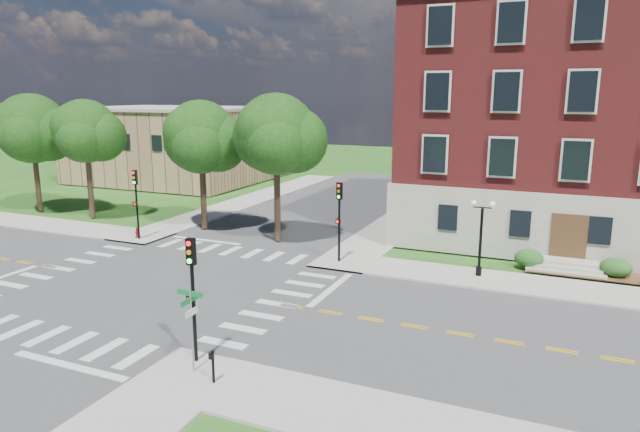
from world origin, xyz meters
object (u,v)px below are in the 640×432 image
at_px(traffic_signal_ne, 339,211).
at_px(street_sign_pole, 191,315).
at_px(twin_lamp_west, 481,233).
at_px(fire_hydrant, 138,233).
at_px(traffic_signal_se, 192,284).
at_px(traffic_signal_nw, 136,195).
at_px(push_button_post, 213,365).

height_order(traffic_signal_ne, street_sign_pole, traffic_signal_ne).
distance_m(twin_lamp_west, fire_hydrant, 23.27).
xyz_separation_m(twin_lamp_west, street_sign_pole, (-7.87, -15.57, -0.21)).
xyz_separation_m(traffic_signal_se, traffic_signal_nw, (-14.57, 13.70, 0.00)).
height_order(traffic_signal_se, twin_lamp_west, traffic_signal_se).
bearing_deg(fire_hydrant, twin_lamp_west, 2.28).
xyz_separation_m(traffic_signal_nw, push_button_post, (16.13, -14.86, -2.39)).
distance_m(traffic_signal_se, street_sign_pole, 1.21).
bearing_deg(traffic_signal_nw, push_button_post, -42.66).
bearing_deg(traffic_signal_nw, twin_lamp_west, 2.88).
height_order(traffic_signal_se, push_button_post, traffic_signal_se).
height_order(traffic_signal_nw, twin_lamp_west, traffic_signal_nw).
bearing_deg(traffic_signal_se, street_sign_pole, -59.39).
relative_size(traffic_signal_se, push_button_post, 4.00).
bearing_deg(push_button_post, traffic_signal_se, 143.40).
height_order(twin_lamp_west, fire_hydrant, twin_lamp_west).
xyz_separation_m(street_sign_pole, push_button_post, (1.13, -0.44, -1.51)).
bearing_deg(fire_hydrant, street_sign_pole, -43.76).
bearing_deg(traffic_signal_ne, street_sign_pole, -89.03).
height_order(push_button_post, fire_hydrant, push_button_post).
height_order(traffic_signal_se, traffic_signal_ne, same).
bearing_deg(street_sign_pole, traffic_signal_se, 120.61).
bearing_deg(twin_lamp_west, traffic_signal_nw, -177.12).
xyz_separation_m(traffic_signal_ne, twin_lamp_west, (8.12, 0.61, -0.66)).
xyz_separation_m(traffic_signal_ne, street_sign_pole, (0.25, -14.96, -0.88)).
xyz_separation_m(twin_lamp_west, push_button_post, (-6.73, -16.01, -1.73)).
distance_m(traffic_signal_ne, push_button_post, 15.65).
bearing_deg(push_button_post, twin_lamp_west, 67.19).
relative_size(traffic_signal_ne, push_button_post, 4.00).
relative_size(traffic_signal_se, traffic_signal_nw, 1.00).
relative_size(traffic_signal_ne, street_sign_pole, 1.55).
bearing_deg(twin_lamp_west, traffic_signal_se, -119.18).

